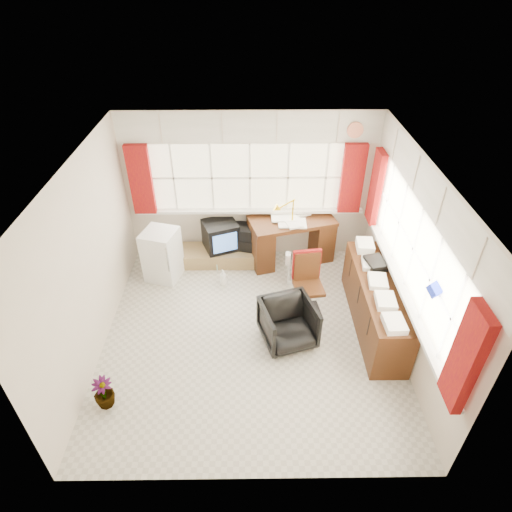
{
  "coord_description": "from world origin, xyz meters",
  "views": [
    {
      "loc": [
        0.02,
        -4.2,
        4.4
      ],
      "look_at": [
        0.08,
        0.55,
        0.96
      ],
      "focal_mm": 30.0,
      "sensor_mm": 36.0,
      "label": 1
    }
  ],
  "objects_px": {
    "desk_lamp": "(293,206)",
    "credenza": "(375,303)",
    "office_chair": "(288,323)",
    "mini_fridge": "(162,255)",
    "crt_tv": "(221,235)",
    "radiator": "(300,271)",
    "task_chair": "(307,281)",
    "desk": "(291,237)",
    "tv_bench": "(218,256)"
  },
  "relations": [
    {
      "from": "radiator",
      "to": "credenza",
      "type": "xyz_separation_m",
      "value": [
        0.95,
        -0.93,
        0.17
      ]
    },
    {
      "from": "credenza",
      "to": "crt_tv",
      "type": "bearing_deg",
      "value": 144.43
    },
    {
      "from": "task_chair",
      "to": "radiator",
      "type": "distance_m",
      "value": 0.67
    },
    {
      "from": "desk",
      "to": "tv_bench",
      "type": "xyz_separation_m",
      "value": [
        -1.23,
        -0.08,
        -0.32
      ]
    },
    {
      "from": "task_chair",
      "to": "office_chair",
      "type": "bearing_deg",
      "value": -115.76
    },
    {
      "from": "credenza",
      "to": "office_chair",
      "type": "bearing_deg",
      "value": -166.2
    },
    {
      "from": "office_chair",
      "to": "mini_fridge",
      "type": "height_order",
      "value": "mini_fridge"
    },
    {
      "from": "desk",
      "to": "credenza",
      "type": "xyz_separation_m",
      "value": [
        1.05,
        -1.6,
        -0.05
      ]
    },
    {
      "from": "task_chair",
      "to": "radiator",
      "type": "relative_size",
      "value": 1.76
    },
    {
      "from": "crt_tv",
      "to": "mini_fridge",
      "type": "xyz_separation_m",
      "value": [
        -0.91,
        -0.45,
        -0.06
      ]
    },
    {
      "from": "desk_lamp",
      "to": "credenza",
      "type": "height_order",
      "value": "desk_lamp"
    },
    {
      "from": "tv_bench",
      "to": "mini_fridge",
      "type": "distance_m",
      "value": 0.99
    },
    {
      "from": "office_chair",
      "to": "radiator",
      "type": "bearing_deg",
      "value": 60.31
    },
    {
      "from": "mini_fridge",
      "to": "credenza",
      "type": "bearing_deg",
      "value": -19.97
    },
    {
      "from": "credenza",
      "to": "task_chair",
      "type": "bearing_deg",
      "value": 159.88
    },
    {
      "from": "desk",
      "to": "credenza",
      "type": "height_order",
      "value": "credenza"
    },
    {
      "from": "desk",
      "to": "office_chair",
      "type": "height_order",
      "value": "desk"
    },
    {
      "from": "radiator",
      "to": "tv_bench",
      "type": "xyz_separation_m",
      "value": [
        -1.33,
        0.59,
        -0.1
      ]
    },
    {
      "from": "desk_lamp",
      "to": "tv_bench",
      "type": "distance_m",
      "value": 1.57
    },
    {
      "from": "office_chair",
      "to": "desk_lamp",
      "type": "bearing_deg",
      "value": 67.44
    },
    {
      "from": "desk",
      "to": "crt_tv",
      "type": "relative_size",
      "value": 2.25
    },
    {
      "from": "credenza",
      "to": "crt_tv",
      "type": "relative_size",
      "value": 3.0
    },
    {
      "from": "desk_lamp",
      "to": "office_chair",
      "type": "distance_m",
      "value": 1.97
    },
    {
      "from": "task_chair",
      "to": "credenza",
      "type": "height_order",
      "value": "task_chair"
    },
    {
      "from": "task_chair",
      "to": "mini_fridge",
      "type": "distance_m",
      "value": 2.36
    },
    {
      "from": "desk_lamp",
      "to": "credenza",
      "type": "relative_size",
      "value": 0.22
    },
    {
      "from": "crt_tv",
      "to": "mini_fridge",
      "type": "distance_m",
      "value": 1.02
    },
    {
      "from": "task_chair",
      "to": "tv_bench",
      "type": "bearing_deg",
      "value": 138.97
    },
    {
      "from": "office_chair",
      "to": "crt_tv",
      "type": "distance_m",
      "value": 2.15
    },
    {
      "from": "office_chair",
      "to": "crt_tv",
      "type": "xyz_separation_m",
      "value": [
        -1.0,
        1.89,
        0.18
      ]
    },
    {
      "from": "office_chair",
      "to": "credenza",
      "type": "relative_size",
      "value": 0.35
    },
    {
      "from": "office_chair",
      "to": "radiator",
      "type": "distance_m",
      "value": 1.27
    },
    {
      "from": "task_chair",
      "to": "crt_tv",
      "type": "bearing_deg",
      "value": 136.17
    },
    {
      "from": "tv_bench",
      "to": "crt_tv",
      "type": "xyz_separation_m",
      "value": [
        0.05,
        0.07,
        0.37
      ]
    },
    {
      "from": "radiator",
      "to": "desk",
      "type": "bearing_deg",
      "value": 98.27
    },
    {
      "from": "task_chair",
      "to": "credenza",
      "type": "xyz_separation_m",
      "value": [
        0.92,
        -0.34,
        -0.13
      ]
    },
    {
      "from": "desk",
      "to": "radiator",
      "type": "height_order",
      "value": "desk"
    },
    {
      "from": "desk",
      "to": "office_chair",
      "type": "distance_m",
      "value": 1.91
    },
    {
      "from": "desk_lamp",
      "to": "credenza",
      "type": "xyz_separation_m",
      "value": [
        1.05,
        -1.49,
        -0.71
      ]
    },
    {
      "from": "desk_lamp",
      "to": "mini_fridge",
      "type": "relative_size",
      "value": 0.52
    },
    {
      "from": "desk_lamp",
      "to": "task_chair",
      "type": "relative_size",
      "value": 0.45
    },
    {
      "from": "office_chair",
      "to": "tv_bench",
      "type": "relative_size",
      "value": 0.49
    },
    {
      "from": "task_chair",
      "to": "radiator",
      "type": "xyz_separation_m",
      "value": [
        -0.03,
        0.6,
        -0.3
      ]
    },
    {
      "from": "desk_lamp",
      "to": "office_chair",
      "type": "relative_size",
      "value": 0.64
    },
    {
      "from": "desk",
      "to": "task_chair",
      "type": "xyz_separation_m",
      "value": [
        0.13,
        -1.26,
        0.08
      ]
    },
    {
      "from": "crt_tv",
      "to": "credenza",
      "type": "bearing_deg",
      "value": -35.57
    },
    {
      "from": "task_chair",
      "to": "office_chair",
      "type": "xyz_separation_m",
      "value": [
        -0.31,
        -0.64,
        -0.21
      ]
    },
    {
      "from": "crt_tv",
      "to": "task_chair",
      "type": "bearing_deg",
      "value": -43.83
    },
    {
      "from": "mini_fridge",
      "to": "office_chair",
      "type": "bearing_deg",
      "value": -37.04
    },
    {
      "from": "credenza",
      "to": "radiator",
      "type": "bearing_deg",
      "value": 135.54
    }
  ]
}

